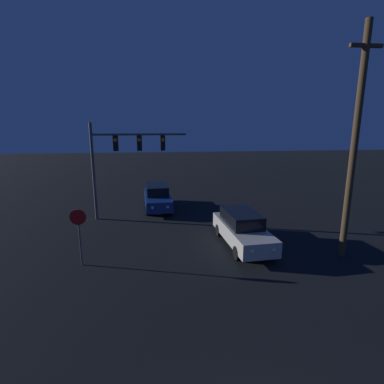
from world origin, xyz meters
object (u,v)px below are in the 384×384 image
object	(u,v)px
car_far	(157,197)
traffic_signal_mast	(121,153)
stop_sign	(79,227)
utility_pole	(354,144)
car_near	(242,229)

from	to	relation	value
car_far	traffic_signal_mast	bearing A→B (deg)	40.56
car_far	traffic_signal_mast	distance (m)	4.30
car_far	stop_sign	distance (m)	8.92
traffic_signal_mast	utility_pole	distance (m)	12.20
car_near	car_far	distance (m)	8.07
traffic_signal_mast	utility_pole	size ratio (longest dim) A/B	0.61
stop_sign	utility_pole	xyz separation A→B (m)	(11.30, -0.42, 3.29)
traffic_signal_mast	utility_pole	xyz separation A→B (m)	(10.16, -6.71, 0.91)
traffic_signal_mast	stop_sign	size ratio (longest dim) A/B	2.42
car_near	traffic_signal_mast	world-z (taller)	traffic_signal_mast
car_near	stop_sign	xyz separation A→B (m)	(-7.21, -1.28, 0.83)
car_near	stop_sign	distance (m)	7.37
car_near	traffic_signal_mast	size ratio (longest dim) A/B	0.83
traffic_signal_mast	utility_pole	world-z (taller)	utility_pole
car_near	car_far	size ratio (longest dim) A/B	1.00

